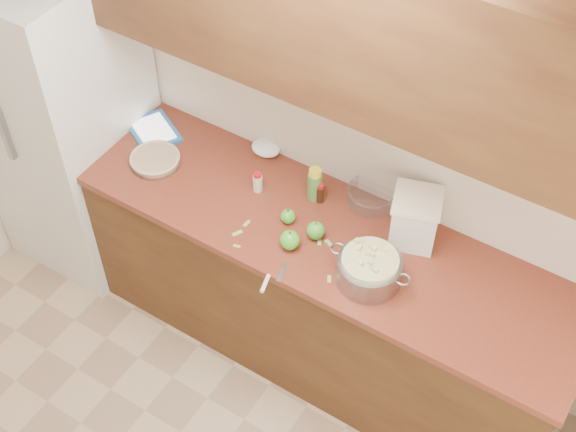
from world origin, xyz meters
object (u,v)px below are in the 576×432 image
Objects in this scene: pie at (155,159)px; tablet at (153,131)px; colander at (369,269)px; flour_canister at (415,218)px.

tablet is at bearing 131.02° from pie.
flour_canister reaches higher than colander.
colander is 1.39m from tablet.
flour_canister is at bearing 10.33° from pie.
flour_canister is at bearing 80.11° from colander.
tablet is (-1.36, 0.24, -0.06)m from colander.
pie reaches higher than tablet.
colander reaches higher than tablet.
colander is at bearing -99.89° from flour_canister.
flour_canister is 1.42m from tablet.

